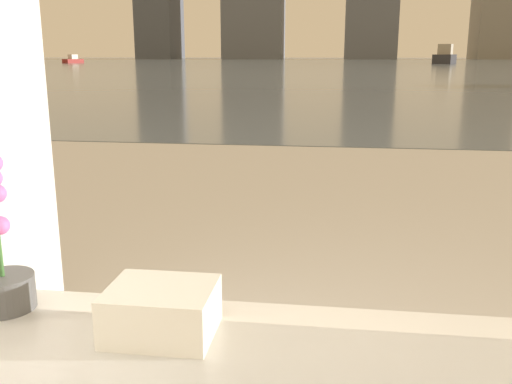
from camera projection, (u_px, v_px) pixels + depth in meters
potted_orchid at (2, 268)px, 1.50m from camera, size 0.16×0.16×0.45m
towel_stack at (161, 311)px, 1.37m from camera, size 0.25×0.21×0.12m
harbor_water at (335, 64)px, 60.30m from camera, size 180.00×110.00×0.01m
harbor_boat_2 at (73, 60)px, 68.08m from camera, size 1.73×2.80×0.99m
harbor_boat_3 at (445, 57)px, 64.72m from camera, size 3.57×6.06×2.15m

